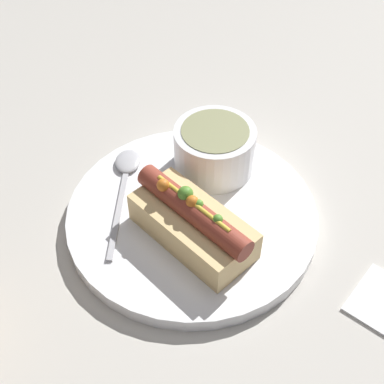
# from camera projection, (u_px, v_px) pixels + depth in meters

# --- Properties ---
(ground_plane) EXTENTS (4.00, 4.00, 0.00)m
(ground_plane) POSITION_uv_depth(u_px,v_px,m) (192.00, 221.00, 0.64)
(ground_plane) COLOR #BCB7AD
(dinner_plate) EXTENTS (0.30, 0.30, 0.02)m
(dinner_plate) POSITION_uv_depth(u_px,v_px,m) (192.00, 216.00, 0.64)
(dinner_plate) COLOR white
(dinner_plate) RESTS_ON ground_plane
(hot_dog) EXTENTS (0.16, 0.09, 0.07)m
(hot_dog) POSITION_uv_depth(u_px,v_px,m) (193.00, 222.00, 0.58)
(hot_dog) COLOR #E5C17F
(hot_dog) RESTS_ON dinner_plate
(soup_bowl) EXTENTS (0.10, 0.10, 0.06)m
(soup_bowl) POSITION_uv_depth(u_px,v_px,m) (215.00, 147.00, 0.66)
(soup_bowl) COLOR white
(soup_bowl) RESTS_ON dinner_plate
(spoon) EXTENTS (0.11, 0.16, 0.01)m
(spoon) POSITION_uv_depth(u_px,v_px,m) (126.00, 172.00, 0.67)
(spoon) COLOR #B7B7BC
(spoon) RESTS_ON dinner_plate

